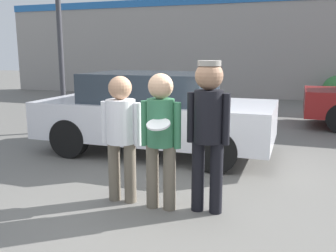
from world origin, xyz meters
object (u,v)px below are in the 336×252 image
(person_right, at_px, (208,123))
(parked_car_near, at_px, (155,112))
(person_left, at_px, (121,129))
(person_middle_with_frisbee, at_px, (161,131))

(person_right, bearing_deg, parked_car_near, 123.50)
(person_left, xyz_separation_m, person_middle_with_frisbee, (0.54, -0.06, 0.02))
(person_middle_with_frisbee, distance_m, person_right, 0.56)
(person_left, relative_size, person_middle_with_frisbee, 0.97)
(parked_car_near, bearing_deg, person_middle_with_frisbee, -67.44)
(person_left, relative_size, parked_car_near, 0.37)
(person_right, distance_m, parked_car_near, 2.84)
(parked_car_near, bearing_deg, person_right, -56.50)
(person_left, height_order, parked_car_near, person_left)
(person_middle_with_frisbee, bearing_deg, person_right, 9.70)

